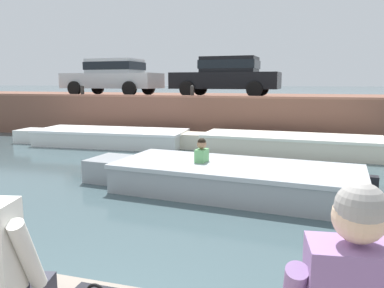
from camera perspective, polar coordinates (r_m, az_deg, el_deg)
The scene contains 10 objects.
ground_plane at distance 8.09m, azimuth 3.19°, elevation -6.07°, with size 400.00×400.00×0.00m, color #3D5156.
far_quay_wall at distance 16.27m, azimuth 10.14°, elevation 4.47°, with size 60.00×6.00×1.59m, color brown.
far_wall_coping at distance 13.36m, azimuth 8.86°, elevation 7.06°, with size 60.00×0.24×0.08m, color #925F4C.
boat_moored_west_white at distance 13.34m, azimuth -13.20°, elevation 1.04°, with size 6.20×2.16×0.55m.
boat_moored_central_cream at distance 11.81m, azimuth 13.45°, elevation 0.02°, with size 6.39×1.99×0.57m.
motorboat_passing at distance 7.46m, azimuth 4.84°, elevation -5.14°, with size 5.82×2.35×1.06m.
car_leftmost_silver at distance 16.88m, azimuth -11.92°, elevation 10.18°, with size 4.32×2.09×1.54m.
car_left_inner_black at distance 15.17m, azimuth 5.34°, elevation 10.44°, with size 4.31×2.00×1.54m.
mooring_bollard_west at distance 15.87m, azimuth -16.36°, elevation 7.87°, with size 0.15×0.15×0.45m.
mooring_bollard_mid at distance 13.93m, azimuth 0.03°, elevation 8.08°, with size 0.15×0.15×0.45m.
Camera 1 is at (1.77, -2.07, 2.16)m, focal length 35.00 mm.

